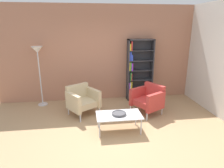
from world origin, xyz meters
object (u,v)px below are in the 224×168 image
(bookshelf_tall, at_px, (138,71))
(coffee_table_low, at_px, (119,116))
(floor_lamp_torchiere, at_px, (38,57))
(decorative_bowl, at_px, (119,113))
(armchair_spare_guest, at_px, (82,100))
(armchair_by_bookshelf, at_px, (148,99))

(bookshelf_tall, height_order, coffee_table_low, bookshelf_tall)
(bookshelf_tall, bearing_deg, coffee_table_low, -115.27)
(bookshelf_tall, xyz_separation_m, floor_lamp_torchiere, (-2.94, -0.14, 0.52))
(bookshelf_tall, relative_size, decorative_bowl, 5.94)
(coffee_table_low, bearing_deg, bookshelf_tall, 64.73)
(bookshelf_tall, distance_m, armchair_spare_guest, 2.05)
(bookshelf_tall, xyz_separation_m, armchair_spare_guest, (-1.74, -0.95, -0.52))
(coffee_table_low, bearing_deg, armchair_spare_guest, 129.01)
(decorative_bowl, bearing_deg, armchair_by_bookshelf, 41.68)
(armchair_spare_guest, height_order, floor_lamp_torchiere, floor_lamp_torchiere)
(armchair_spare_guest, bearing_deg, decorative_bowl, -84.80)
(decorative_bowl, bearing_deg, coffee_table_low, -116.57)
(decorative_bowl, distance_m, floor_lamp_torchiere, 2.90)
(decorative_bowl, distance_m, armchair_by_bookshelf, 1.27)
(decorative_bowl, height_order, armchair_spare_guest, armchair_spare_guest)
(bookshelf_tall, distance_m, coffee_table_low, 2.24)
(decorative_bowl, distance_m, armchair_spare_guest, 1.30)
(armchair_spare_guest, relative_size, armchair_by_bookshelf, 1.01)
(armchair_by_bookshelf, distance_m, floor_lamp_torchiere, 3.28)
(armchair_spare_guest, distance_m, floor_lamp_torchiere, 1.78)
(decorative_bowl, xyz_separation_m, armchair_by_bookshelf, (0.95, 0.84, -0.02))
(bookshelf_tall, relative_size, coffee_table_low, 1.90)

